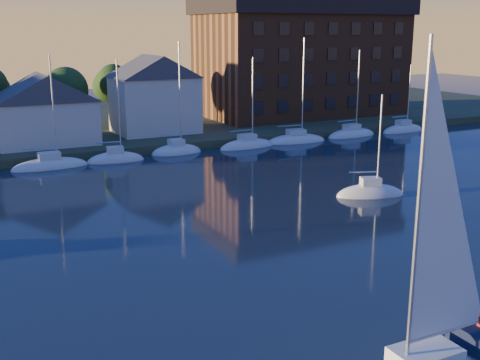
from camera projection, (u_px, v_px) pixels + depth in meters
shoreline_land at (68, 127)px, 88.43m from camera, size 160.00×50.00×2.00m
wooden_dock at (110, 155)px, 68.59m from camera, size 120.00×3.00×1.00m
clubhouse_centre at (44, 108)px, 68.99m from camera, size 11.55×8.40×8.08m
clubhouse_east at (154, 93)px, 76.70m from camera, size 10.50×8.40×9.80m
condo_block at (301, 57)px, 92.42m from camera, size 31.00×17.00×17.40m
tree_line at (99, 83)px, 77.21m from camera, size 93.40×5.40×8.90m
moored_fleet at (117, 159)px, 65.98m from camera, size 87.50×2.40×12.05m
drifting_sailboat_right at (370, 195)px, 51.78m from camera, size 6.28×3.97×9.83m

